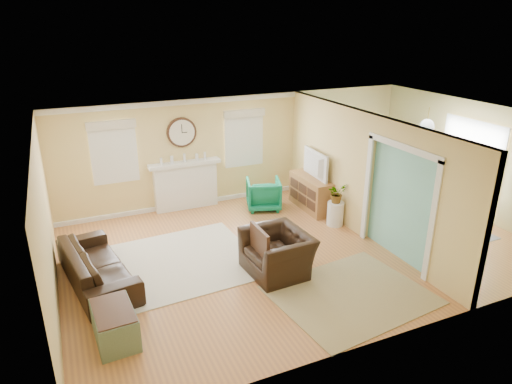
% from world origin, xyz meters
% --- Properties ---
extents(floor, '(9.00, 9.00, 0.00)m').
position_xyz_m(floor, '(0.00, 0.00, 0.00)').
color(floor, '#AA6A40').
rests_on(floor, ground).
extents(wall_back, '(9.00, 0.02, 2.60)m').
position_xyz_m(wall_back, '(0.00, 3.00, 1.30)').
color(wall_back, '#E9CD78').
rests_on(wall_back, ground).
extents(wall_front, '(9.00, 0.02, 2.60)m').
position_xyz_m(wall_front, '(0.00, -3.00, 1.30)').
color(wall_front, '#E9CD78').
rests_on(wall_front, ground).
extents(wall_left, '(0.02, 6.00, 2.60)m').
position_xyz_m(wall_left, '(-4.50, 0.00, 1.30)').
color(wall_left, '#E9CD78').
rests_on(wall_left, ground).
extents(wall_right, '(0.02, 6.00, 2.60)m').
position_xyz_m(wall_right, '(4.50, 0.00, 1.30)').
color(wall_right, '#E9CD78').
rests_on(wall_right, ground).
extents(ceiling, '(9.00, 6.00, 0.02)m').
position_xyz_m(ceiling, '(0.00, 0.00, 2.60)').
color(ceiling, white).
rests_on(ceiling, wall_back).
extents(partition, '(0.17, 6.00, 2.60)m').
position_xyz_m(partition, '(1.51, 0.28, 1.36)').
color(partition, '#E9CD78').
rests_on(partition, ground).
extents(fireplace, '(1.70, 0.30, 1.17)m').
position_xyz_m(fireplace, '(-1.50, 2.88, 0.60)').
color(fireplace, white).
rests_on(fireplace, ground).
extents(wall_clock, '(0.70, 0.07, 0.70)m').
position_xyz_m(wall_clock, '(-1.50, 2.97, 1.85)').
color(wall_clock, '#4D3020').
rests_on(wall_clock, wall_back).
extents(window_left, '(1.05, 0.13, 1.42)m').
position_xyz_m(window_left, '(-3.05, 2.95, 1.66)').
color(window_left, white).
rests_on(window_left, wall_back).
extents(window_right, '(1.05, 0.13, 1.42)m').
position_xyz_m(window_right, '(0.05, 2.95, 1.66)').
color(window_right, white).
rests_on(window_right, wall_back).
extents(french_doors, '(0.06, 1.70, 2.20)m').
position_xyz_m(french_doors, '(4.45, 0.00, 1.10)').
color(french_doors, white).
rests_on(french_doors, ground).
extents(pendant, '(0.30, 0.30, 0.55)m').
position_xyz_m(pendant, '(3.00, 0.00, 2.20)').
color(pendant, gold).
rests_on(pendant, ceiling).
extents(rug_cream, '(3.04, 2.67, 0.02)m').
position_xyz_m(rug_cream, '(-2.41, 0.35, 0.01)').
color(rug_cream, beige).
rests_on(rug_cream, floor).
extents(rug_jute, '(2.67, 2.27, 0.01)m').
position_xyz_m(rug_jute, '(-0.04, -1.88, 0.01)').
color(rug_jute, tan).
rests_on(rug_jute, floor).
extents(rug_grey, '(2.40, 3.00, 0.01)m').
position_xyz_m(rug_grey, '(2.85, 0.07, 0.01)').
color(rug_grey, gray).
rests_on(rug_grey, floor).
extents(sofa, '(1.25, 2.39, 0.66)m').
position_xyz_m(sofa, '(-3.83, 0.24, 0.33)').
color(sofa, black).
rests_on(sofa, floor).
extents(eames_chair, '(1.10, 1.24, 0.77)m').
position_xyz_m(eames_chair, '(-0.83, -0.70, 0.38)').
color(eames_chair, black).
rests_on(eames_chair, floor).
extents(green_chair, '(0.99, 1.00, 0.73)m').
position_xyz_m(green_chair, '(0.19, 2.09, 0.36)').
color(green_chair, '#156244').
rests_on(green_chair, floor).
extents(trunk, '(0.59, 0.92, 0.51)m').
position_xyz_m(trunk, '(-3.77, -1.45, 0.26)').
color(trunk, gray).
rests_on(trunk, floor).
extents(credenza, '(0.47, 1.37, 0.80)m').
position_xyz_m(credenza, '(1.22, 1.61, 0.40)').
color(credenza, '#9F703A').
rests_on(credenza, floor).
extents(tv, '(0.21, 1.11, 0.63)m').
position_xyz_m(tv, '(1.20, 1.61, 1.12)').
color(tv, black).
rests_on(tv, credenza).
extents(garden_stool, '(0.37, 0.37, 0.54)m').
position_xyz_m(garden_stool, '(1.25, 0.58, 0.27)').
color(garden_stool, white).
rests_on(garden_stool, floor).
extents(potted_plant, '(0.45, 0.41, 0.44)m').
position_xyz_m(potted_plant, '(1.25, 0.58, 0.76)').
color(potted_plant, '#337F33').
rests_on(potted_plant, garden_stool).
extents(dining_table, '(1.18, 1.84, 0.61)m').
position_xyz_m(dining_table, '(2.85, 0.07, 0.30)').
color(dining_table, '#4D3020').
rests_on(dining_table, floor).
extents(dining_chair_n, '(0.49, 0.49, 1.01)m').
position_xyz_m(dining_chair_n, '(2.91, 1.09, 0.59)').
color(dining_chair_n, gray).
rests_on(dining_chair_n, floor).
extents(dining_chair_s, '(0.43, 0.43, 0.88)m').
position_xyz_m(dining_chair_s, '(2.92, -1.06, 0.51)').
color(dining_chair_s, gray).
rests_on(dining_chair_s, floor).
extents(dining_chair_w, '(0.51, 0.51, 0.99)m').
position_xyz_m(dining_chair_w, '(2.23, 0.12, 0.58)').
color(dining_chair_w, white).
rests_on(dining_chair_w, floor).
extents(dining_chair_e, '(0.50, 0.50, 0.96)m').
position_xyz_m(dining_chair_e, '(3.47, 0.06, 0.57)').
color(dining_chair_e, gray).
rests_on(dining_chair_e, floor).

